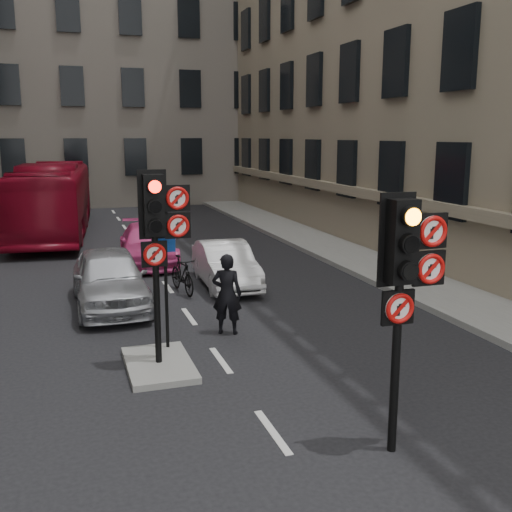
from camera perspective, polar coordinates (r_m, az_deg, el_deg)
ground at (r=7.62m, az=7.06°, el=-22.99°), size 120.00×120.00×0.00m
pavement_right at (r=20.71m, az=11.12°, el=-0.51°), size 3.00×50.00×0.16m
centre_island at (r=11.58m, az=-9.22°, el=-10.18°), size 1.20×2.00×0.12m
building_far at (r=44.12m, az=-15.10°, el=18.52°), size 30.00×14.00×20.00m
signal_near at (r=8.07m, az=14.12°, el=-1.19°), size 0.91×0.40×3.58m
signal_far at (r=10.90m, az=-9.21°, el=2.88°), size 0.91×0.40×3.58m
car_silver at (r=15.58m, az=-13.76°, el=-2.07°), size 1.81×4.39×1.49m
car_white at (r=17.27m, az=-2.93°, el=-0.80°), size 1.49×3.89×1.27m
car_pink at (r=20.70m, az=-10.25°, el=1.13°), size 2.14×4.61×1.30m
bus_red at (r=27.23m, az=-18.78°, el=5.09°), size 3.54×11.37×3.12m
motorcycle at (r=16.63m, az=-7.04°, el=-1.79°), size 0.73×1.75×1.02m
motorcyclist at (r=13.08m, az=-2.79°, el=-3.63°), size 0.77×0.66×1.79m
info_sign at (r=11.86m, az=-8.58°, el=-1.93°), size 0.39×0.11×2.26m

